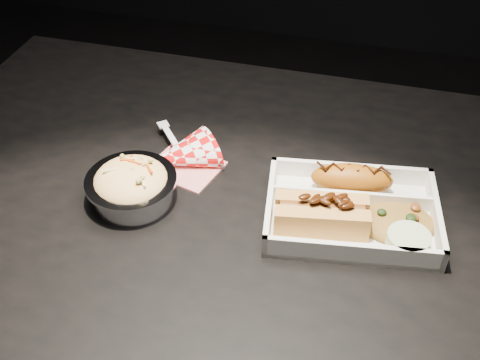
% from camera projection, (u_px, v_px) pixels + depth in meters
% --- Properties ---
extents(dining_table, '(1.20, 0.80, 0.75)m').
position_uv_depth(dining_table, '(248.00, 239.00, 0.99)').
color(dining_table, black).
rests_on(dining_table, ground).
extents(food_tray, '(0.27, 0.21, 0.04)m').
position_uv_depth(food_tray, '(351.00, 214.00, 0.89)').
color(food_tray, silver).
rests_on(food_tray, dining_table).
extents(fried_pastry, '(0.13, 0.07, 0.05)m').
position_uv_depth(fried_pastry, '(352.00, 179.00, 0.92)').
color(fried_pastry, '#A55610').
rests_on(fried_pastry, food_tray).
extents(hotdog, '(0.14, 0.08, 0.06)m').
position_uv_depth(hotdog, '(322.00, 213.00, 0.86)').
color(hotdog, '#D79649').
rests_on(hotdog, food_tray).
extents(fried_rice_mound, '(0.12, 0.11, 0.03)m').
position_uv_depth(fried_rice_mound, '(398.00, 217.00, 0.87)').
color(fried_rice_mound, olive).
rests_on(fried_rice_mound, food_tray).
extents(cupcake_liner, '(0.06, 0.06, 0.03)m').
position_uv_depth(cupcake_liner, '(408.00, 243.00, 0.83)').
color(cupcake_liner, beige).
rests_on(cupcake_liner, food_tray).
extents(foil_coleslaw_cup, '(0.14, 0.14, 0.07)m').
position_uv_depth(foil_coleslaw_cup, '(131.00, 184.00, 0.91)').
color(foil_coleslaw_cup, silver).
rests_on(foil_coleslaw_cup, dining_table).
extents(napkin_fork, '(0.15, 0.16, 0.10)m').
position_uv_depth(napkin_fork, '(181.00, 155.00, 0.99)').
color(napkin_fork, red).
rests_on(napkin_fork, dining_table).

